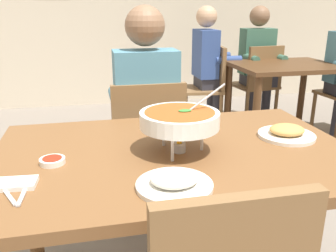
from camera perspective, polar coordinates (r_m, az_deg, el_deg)
dining_table_main at (r=1.44m, az=1.28°, el=-7.66°), size 1.39×0.91×0.77m
chair_diner_main at (r=2.17m, az=-3.35°, el=-2.86°), size 0.44×0.44×0.90m
diner_main at (r=2.13m, az=-3.60°, el=3.37°), size 0.40×0.45×1.31m
curry_bowl at (r=1.34m, az=1.86°, el=0.99°), size 0.33×0.30×0.26m
rice_plate at (r=1.12m, az=1.03°, el=-8.85°), size 0.24×0.24×0.06m
appetizer_plate at (r=1.61m, az=18.33°, el=-1.00°), size 0.24×0.24×0.06m
sauce_dish at (r=1.34m, az=-17.90°, el=-5.27°), size 0.09×0.09×0.02m
napkin_folded at (r=1.23m, az=-22.91°, el=-8.43°), size 0.13×0.09×0.02m
fork_utensil at (r=1.19m, az=-24.25°, el=-9.71°), size 0.09×0.16×0.01m
spoon_utensil at (r=1.18m, az=-21.84°, el=-9.62°), size 0.02×0.17×0.01m
dining_table_far at (r=3.75m, az=17.96°, el=7.27°), size 1.00×0.80×0.77m
chair_bg_left at (r=4.17m, az=14.21°, el=7.00°), size 0.49×0.49×0.90m
chair_bg_middle at (r=3.97m, az=6.61°, el=6.88°), size 0.49×0.49×0.90m
patron_bg_left at (r=4.22m, az=14.10°, el=10.38°), size 0.40×0.45×1.31m
patron_bg_middle at (r=3.96m, az=6.48°, el=10.32°), size 0.45×0.40×1.31m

